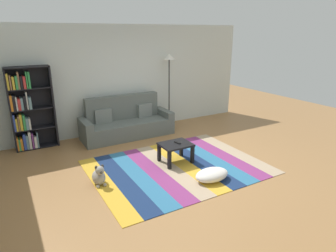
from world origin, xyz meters
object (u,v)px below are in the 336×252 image
(pouf, at_px, (212,175))
(standing_lamp, at_px, (169,66))
(coffee_table, at_px, (176,147))
(couch, at_px, (127,123))
(tv_remote, at_px, (177,143))
(bookshelf, at_px, (27,111))
(dog, at_px, (99,176))

(pouf, distance_m, standing_lamp, 3.62)
(coffee_table, xyz_separation_m, pouf, (0.16, -0.97, -0.21))
(couch, relative_size, coffee_table, 3.71)
(couch, height_order, pouf, couch)
(tv_remote, bearing_deg, bookshelf, 126.20)
(couch, relative_size, dog, 5.69)
(pouf, relative_size, standing_lamp, 0.33)
(couch, distance_m, coffee_table, 1.99)
(bookshelf, xyz_separation_m, tv_remote, (2.47, -2.25, -0.46))
(pouf, relative_size, dog, 1.61)
(bookshelf, distance_m, standing_lamp, 3.61)
(coffee_table, bearing_deg, couch, 96.99)
(dog, distance_m, standing_lamp, 3.85)
(pouf, bearing_deg, coffee_table, 99.49)
(standing_lamp, bearing_deg, pouf, -106.74)
(couch, distance_m, standing_lamp, 1.89)
(couch, height_order, coffee_table, couch)
(dog, relative_size, standing_lamp, 0.20)
(bookshelf, height_order, standing_lamp, standing_lamp)
(bookshelf, height_order, dog, bookshelf)
(tv_remote, bearing_deg, dog, 172.83)
(pouf, bearing_deg, dog, 154.27)
(couch, distance_m, tv_remote, 1.99)
(couch, relative_size, bookshelf, 1.24)
(bookshelf, height_order, coffee_table, bookshelf)
(bookshelf, relative_size, tv_remote, 12.18)
(dog, height_order, standing_lamp, standing_lamp)
(couch, bearing_deg, pouf, -82.18)
(couch, distance_m, bookshelf, 2.26)
(couch, xyz_separation_m, pouf, (0.40, -2.95, -0.22))
(dog, xyz_separation_m, standing_lamp, (2.71, 2.29, 1.48))
(pouf, xyz_separation_m, standing_lamp, (0.95, 3.14, 1.53))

